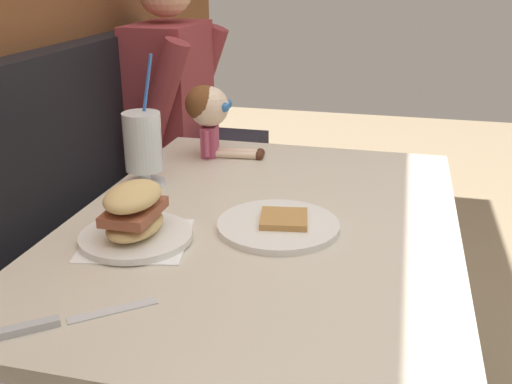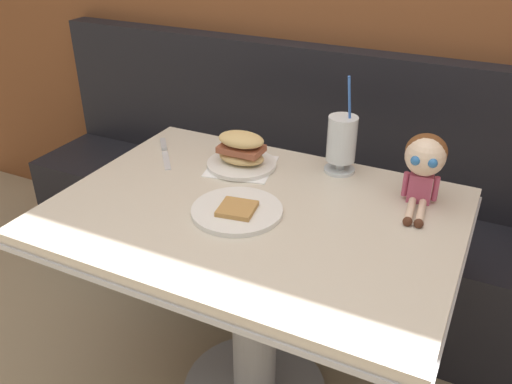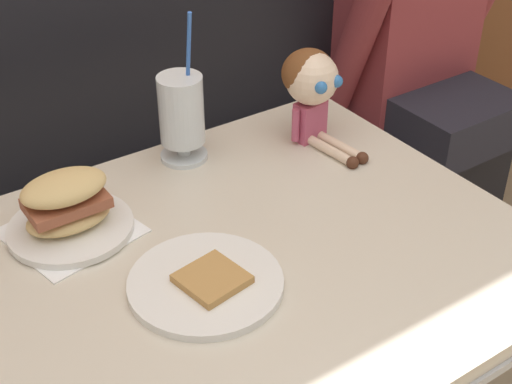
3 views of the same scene
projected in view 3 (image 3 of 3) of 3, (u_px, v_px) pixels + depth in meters
The scene contains 7 objects.
booth_bench at pixel (88, 261), 1.88m from camera, with size 2.60×0.48×1.00m.
diner_table at pixel (214, 350), 1.32m from camera, with size 1.11×0.81×0.74m.
toast_plate at pixel (206, 283), 1.17m from camera, with size 0.25×0.25×0.03m.
milkshake_glass at pixel (182, 114), 1.44m from camera, with size 0.10×0.10×0.31m.
sandwich_plate at pixel (68, 210), 1.27m from camera, with size 0.24×0.24×0.12m.
seated_doll at pixel (312, 83), 1.50m from camera, with size 0.12×0.22×0.20m.
diner_patron at pixel (417, 25), 2.10m from camera, with size 0.55×0.48×0.81m.
Camera 3 is at (-0.47, -0.64, 1.52)m, focal length 51.60 mm.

